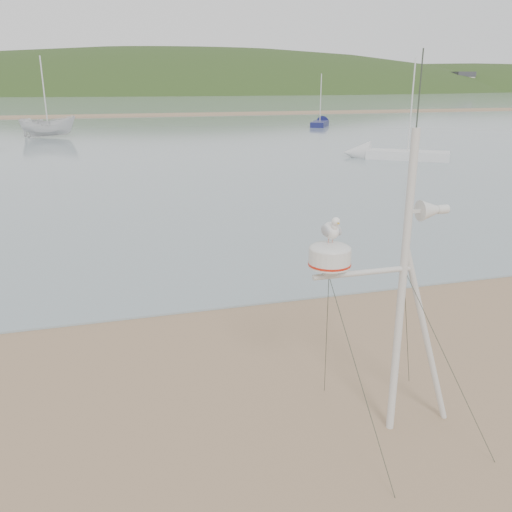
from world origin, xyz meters
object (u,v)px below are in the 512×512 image
object	(u,v)px
sailboat_white_near	(381,154)
boat_white	(46,110)
sailboat_blue_far	(322,123)
mast_rig	(394,352)

from	to	relation	value
sailboat_white_near	boat_white	bearing A→B (deg)	136.80
sailboat_white_near	sailboat_blue_far	world-z (taller)	sailboat_white_near
mast_rig	sailboat_white_near	distance (m)	27.03
boat_white	sailboat_white_near	bearing A→B (deg)	-129.73
boat_white	sailboat_white_near	world-z (taller)	sailboat_white_near
boat_white	sailboat_blue_far	bearing A→B (deg)	-74.61
boat_white	sailboat_blue_far	distance (m)	26.97
mast_rig	sailboat_blue_far	size ratio (longest dim) A/B	0.87
boat_white	mast_rig	bearing A→B (deg)	-166.79
mast_rig	sailboat_white_near	bearing A→B (deg)	61.92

